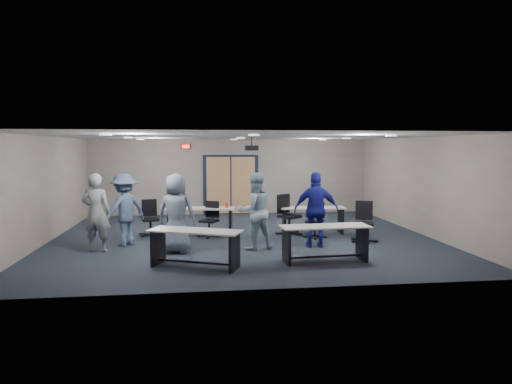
{
  "coord_description": "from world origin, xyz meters",
  "views": [
    {
      "loc": [
        -1.15,
        -12.01,
        2.42
      ],
      "look_at": [
        0.32,
        -0.3,
        1.26
      ],
      "focal_mm": 32.0,
      "sensor_mm": 36.0,
      "label": 1
    }
  ],
  "objects": [
    {
      "name": "floor",
      "position": [
        0.0,
        0.0,
        0.0
      ],
      "size": [
        10.0,
        10.0,
        0.0
      ],
      "primitive_type": "plane",
      "color": "black",
      "rests_on": "ground"
    },
    {
      "name": "chair_loose_right",
      "position": [
        3.02,
        -0.95,
        0.52
      ],
      "size": [
        0.83,
        0.83,
        1.04
      ],
      "primitive_type": null,
      "rotation": [
        0.0,
        0.0,
        -0.32
      ],
      "color": "black",
      "rests_on": "floor"
    },
    {
      "name": "ceiling",
      "position": [
        0.0,
        0.0,
        2.7
      ],
      "size": [
        10.0,
        9.0,
        0.04
      ],
      "primitive_type": "cube",
      "color": "silver",
      "rests_on": "back_wall"
    },
    {
      "name": "person_plaid",
      "position": [
        -1.67,
        -1.53,
        0.92
      ],
      "size": [
        1.02,
        0.81,
        1.83
      ],
      "primitive_type": "imported",
      "rotation": [
        0.0,
        0.0,
        2.86
      ],
      "color": "slate",
      "rests_on": "floor"
    },
    {
      "name": "person_lightblue",
      "position": [
        0.15,
        -1.4,
        0.92
      ],
      "size": [
        1.05,
        0.92,
        1.83
      ],
      "primitive_type": "imported",
      "rotation": [
        0.0,
        0.0,
        3.43
      ],
      "color": "#97B0C8",
      "rests_on": "floor"
    },
    {
      "name": "chair_back_a",
      "position": [
        -2.49,
        0.62,
        0.49
      ],
      "size": [
        0.74,
        0.74,
        0.98
      ],
      "primitive_type": null,
      "rotation": [
        0.0,
        0.0,
        0.21
      ],
      "color": "black",
      "rests_on": "floor"
    },
    {
      "name": "left_wall",
      "position": [
        -5.0,
        0.0,
        1.35
      ],
      "size": [
        0.04,
        9.0,
        2.7
      ],
      "primitive_type": "cube",
      "color": "slate",
      "rests_on": "floor"
    },
    {
      "name": "table_back_left",
      "position": [
        -1.13,
        0.49,
        0.53
      ],
      "size": [
        1.96,
        0.91,
        1.05
      ],
      "rotation": [
        0.0,
        0.0,
        -0.15
      ],
      "color": "#B3B1A9",
      "rests_on": "floor"
    },
    {
      "name": "person_back",
      "position": [
        -2.98,
        -0.56,
        0.89
      ],
      "size": [
        1.3,
        1.27,
        1.79
      ],
      "primitive_type": "imported",
      "rotation": [
        0.0,
        0.0,
        3.89
      ],
      "color": "#44587B",
      "rests_on": "floor"
    },
    {
      "name": "chair_back_c",
      "position": [
        1.33,
        0.29,
        0.56
      ],
      "size": [
        0.97,
        0.97,
        1.11
      ],
      "primitive_type": null,
      "rotation": [
        0.0,
        0.0,
        0.6
      ],
      "color": "black",
      "rests_on": "floor"
    },
    {
      "name": "person_gray",
      "position": [
        -3.51,
        -1.21,
        0.92
      ],
      "size": [
        0.73,
        0.55,
        1.83
      ],
      "primitive_type": "imported",
      "rotation": [
        0.0,
        0.0,
        2.97
      ],
      "color": "gray",
      "rests_on": "floor"
    },
    {
      "name": "front_wall",
      "position": [
        0.0,
        -4.5,
        1.35
      ],
      "size": [
        10.0,
        0.04,
        2.7
      ],
      "primitive_type": "cube",
      "color": "slate",
      "rests_on": "floor"
    },
    {
      "name": "table_front_right",
      "position": [
        1.49,
        -2.75,
        0.52
      ],
      "size": [
        1.92,
        0.74,
        0.77
      ],
      "rotation": [
        0.0,
        0.0,
        0.06
      ],
      "color": "#B3B1A9",
      "rests_on": "floor"
    },
    {
      "name": "ceiling_projector",
      "position": [
        0.3,
        0.5,
        2.4
      ],
      "size": [
        0.35,
        0.32,
        0.37
      ],
      "color": "black",
      "rests_on": "ceiling"
    },
    {
      "name": "chair_back_b",
      "position": [
        -0.89,
        0.24,
        0.48
      ],
      "size": [
        0.82,
        0.82,
        0.96
      ],
      "primitive_type": null,
      "rotation": [
        0.0,
        0.0,
        -0.5
      ],
      "color": "black",
      "rests_on": "floor"
    },
    {
      "name": "chair_back_d",
      "position": [
        1.92,
        -0.22,
        0.48
      ],
      "size": [
        0.82,
        0.82,
        0.96
      ],
      "primitive_type": null,
      "rotation": [
        0.0,
        0.0,
        -0.52
      ],
      "color": "black",
      "rests_on": "floor"
    },
    {
      "name": "right_wall",
      "position": [
        5.0,
        0.0,
        1.35
      ],
      "size": [
        0.04,
        9.0,
        2.7
      ],
      "primitive_type": "cube",
      "color": "slate",
      "rests_on": "floor"
    },
    {
      "name": "table_back_right",
      "position": [
        2.02,
        0.43,
        0.5
      ],
      "size": [
        1.85,
        0.72,
        0.74
      ],
      "rotation": [
        0.0,
        0.0,
        -0.06
      ],
      "color": "#B3B1A9",
      "rests_on": "floor"
    },
    {
      "name": "ceiling_can_lights",
      "position": [
        0.0,
        0.25,
        2.67
      ],
      "size": [
        6.24,
        5.74,
        0.02
      ],
      "primitive_type": null,
      "color": "white",
      "rests_on": "ceiling"
    },
    {
      "name": "back_wall",
      "position": [
        0.0,
        4.5,
        1.35
      ],
      "size": [
        10.0,
        0.04,
        2.7
      ],
      "primitive_type": "cube",
      "color": "slate",
      "rests_on": "floor"
    },
    {
      "name": "person_navy",
      "position": [
        1.66,
        -1.35,
        0.91
      ],
      "size": [
        1.13,
        0.62,
        1.82
      ],
      "primitive_type": "imported",
      "rotation": [
        0.0,
        0.0,
        2.97
      ],
      "color": "navy",
      "rests_on": "floor"
    },
    {
      "name": "exit_sign",
      "position": [
        -1.6,
        4.44,
        2.45
      ],
      "size": [
        0.32,
        0.07,
        0.18
      ],
      "color": "black",
      "rests_on": "back_wall"
    },
    {
      "name": "table_front_left",
      "position": [
        -1.24,
        -2.89,
        0.52
      ],
      "size": [
        1.97,
        1.31,
        0.76
      ],
      "rotation": [
        0.0,
        0.0,
        -0.4
      ],
      "color": "#B3B1A9",
      "rests_on": "floor"
    },
    {
      "name": "double_door",
      "position": [
        0.0,
        4.46,
        1.05
      ],
      "size": [
        2.0,
        0.07,
        2.2
      ],
      "color": "black",
      "rests_on": "back_wall"
    }
  ]
}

